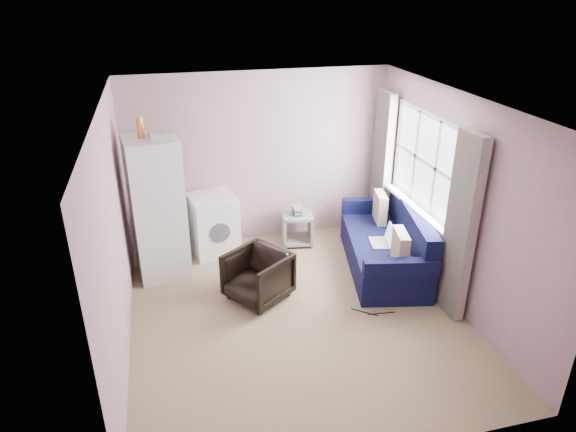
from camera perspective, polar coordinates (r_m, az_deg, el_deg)
name	(u,v)px	position (r m, az deg, el deg)	size (l,w,h in m)	color
room	(299,217)	(5.58, 1.19, -0.15)	(3.84, 4.24, 2.54)	#8D795C
armchair	(258,274)	(6.30, -3.39, -6.43)	(0.67, 0.62, 0.69)	black
fridge	(158,208)	(6.77, -14.30, 0.90)	(0.73, 0.72, 2.13)	silver
washing_machine	(213,223)	(7.37, -8.30, -0.79)	(0.72, 0.72, 0.87)	silver
side_table	(297,226)	(7.61, 1.05, -1.13)	(0.50, 0.50, 0.59)	gray
sofa	(388,246)	(7.08, 11.07, -3.33)	(1.28, 2.12, 0.88)	#0B0F34
window_dressing	(416,192)	(6.85, 14.03, 2.64)	(0.17, 2.62, 2.18)	white
floor_cables	(373,313)	(6.28, 9.42, -10.56)	(0.48, 0.22, 0.01)	black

